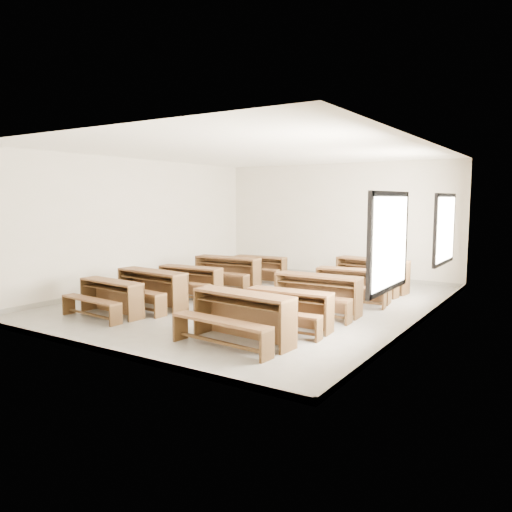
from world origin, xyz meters
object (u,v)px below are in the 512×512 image
Objects in this scene: desk_set_7 at (317,291)px; desk_set_1 at (150,286)px; desk_set_2 at (189,279)px; desk_set_8 at (352,283)px; desk_set_0 at (109,295)px; desk_set_9 at (371,272)px; desk_set_4 at (260,266)px; desk_set_3 at (227,270)px; desk_set_6 at (288,307)px; desk_set_5 at (241,314)px.

desk_set_1 is at bearing -159.61° from desk_set_7.
desk_set_8 is (3.33, 1.47, 0.02)m from desk_set_2.
desk_set_2 is at bearing 92.72° from desk_set_0.
desk_set_8 is at bearing 18.71° from desk_set_2.
desk_set_9 is (3.17, 4.19, 0.02)m from desk_set_1.
desk_set_7 is 1.03× the size of desk_set_8.
desk_set_4 is 0.88× the size of desk_set_7.
desk_set_1 and desk_set_7 have the same top height.
desk_set_2 is 0.90× the size of desk_set_3.
desk_set_3 reaches higher than desk_set_6.
desk_set_5 is 0.98× the size of desk_set_9.
desk_set_7 reaches higher than desk_set_0.
desk_set_9 is (3.23, 2.88, 0.06)m from desk_set_2.
desk_set_2 is at bearing -94.42° from desk_set_3.
desk_set_2 is at bearing -131.69° from desk_set_9.
desk_set_5 is at bearing 2.38° from desk_set_0.
desk_set_8 is (0.29, 3.84, -0.04)m from desk_set_5.
desk_set_8 reaches higher than desk_set_0.
desk_set_7 is at bearing -4.88° from desk_set_2.
desk_set_0 is 0.98× the size of desk_set_2.
desk_set_9 is at bearing 21.45° from desk_set_3.
desk_set_5 is 1.08× the size of desk_set_8.
desk_set_6 is at bearing -26.64° from desk_set_2.
desk_set_2 is at bearing -98.72° from desk_set_4.
desk_set_0 is at bearing -177.67° from desk_set_5.
desk_set_1 is 1.15× the size of desk_set_4.
desk_set_8 is (3.41, 3.72, 0.02)m from desk_set_0.
desk_set_9 is at bearing 86.97° from desk_set_6.
desk_set_2 is 3.86m from desk_set_5.
desk_set_3 is 1.02× the size of desk_set_7.
desk_set_0 is 5.05m from desk_set_4.
desk_set_3 is 1.14× the size of desk_set_6.
desk_set_2 is 3.18m from desk_set_7.
desk_set_4 is at bearing -171.86° from desk_set_9.
desk_set_3 reaches higher than desk_set_7.
desk_set_7 is (3.26, 2.26, 0.05)m from desk_set_0.
desk_set_3 is at bearing 174.34° from desk_set_8.
desk_set_8 is (0.05, 2.77, 0.02)m from desk_set_6.
desk_set_1 is at bearing -97.03° from desk_set_4.
desk_set_9 is at bearing 87.12° from desk_set_8.
desk_set_0 is 3.13m from desk_set_5.
desk_set_9 reaches higher than desk_set_6.
desk_set_2 is 0.95× the size of desk_set_8.
desk_set_3 reaches higher than desk_set_1.
desk_set_9 reaches higher than desk_set_7.
desk_set_9 reaches higher than desk_set_0.
desk_set_3 is (0.10, 3.64, 0.06)m from desk_set_0.
desk_set_7 reaches higher than desk_set_8.
desk_set_8 is at bearing -79.34° from desk_set_9.
desk_set_1 is 1.05× the size of desk_set_8.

